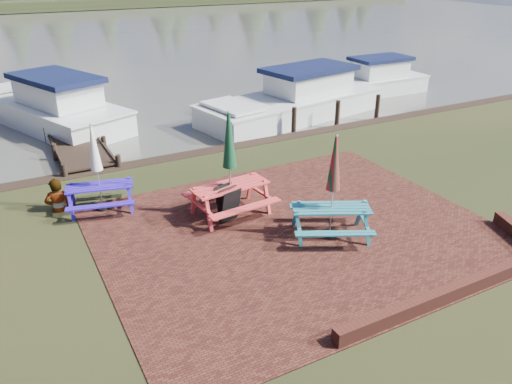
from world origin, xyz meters
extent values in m
plane|color=black|center=(0.00, 0.00, 0.00)|extent=(120.00, 120.00, 0.00)
cube|color=#351410|center=(0.00, 1.00, 0.01)|extent=(9.00, 7.50, 0.02)
cube|color=#4C1E16|center=(1.50, -2.60, 0.15)|extent=(6.00, 0.22, 0.30)
cube|color=#44413A|center=(0.00, 37.00, 0.00)|extent=(120.00, 60.00, 0.02)
cube|color=black|center=(0.00, 66.00, 0.50)|extent=(120.00, 10.00, 1.20)
cube|color=#27747E|center=(0.58, 0.44, 0.73)|extent=(1.89, 1.41, 0.04)
cube|color=#27747E|center=(0.28, -0.15, 0.44)|extent=(1.68, 1.01, 0.04)
cube|color=#27747E|center=(0.88, 1.04, 0.44)|extent=(1.68, 1.01, 0.04)
cube|color=#27747E|center=(-0.10, 0.79, 0.36)|extent=(0.76, 1.40, 0.73)
cube|color=#27747E|center=(1.27, 0.10, 0.36)|extent=(0.76, 1.40, 0.73)
cylinder|color=black|center=(0.58, 0.44, 0.05)|extent=(0.35, 0.35, 0.10)
cylinder|color=#B2B2B7|center=(0.58, 0.44, 1.23)|extent=(0.04, 0.04, 2.46)
cone|color=#A61721|center=(0.58, 0.44, 1.82)|extent=(0.31, 0.31, 1.23)
cube|color=#DD3A38|center=(-0.99, 2.51, 0.79)|extent=(1.97, 0.90, 0.04)
cube|color=#DD3A38|center=(-0.93, 1.79, 0.48)|extent=(1.93, 0.41, 0.04)
cube|color=#DD3A38|center=(-1.05, 3.23, 0.48)|extent=(1.93, 0.41, 0.04)
cube|color=#DD3A38|center=(-1.81, 2.44, 0.39)|extent=(0.22, 1.66, 0.79)
cube|color=#DD3A38|center=(-0.16, 2.58, 0.39)|extent=(0.22, 1.66, 0.79)
cylinder|color=black|center=(-0.99, 2.51, 0.05)|extent=(0.38, 0.38, 0.11)
cylinder|color=#B2B2B7|center=(-0.99, 2.51, 1.33)|extent=(0.04, 0.04, 2.66)
cone|color=#113F23|center=(-0.99, 2.51, 1.97)|extent=(0.34, 0.34, 1.33)
cube|color=#2E17B0|center=(-3.80, 4.30, 0.67)|extent=(1.74, 1.00, 0.04)
cube|color=#2E17B0|center=(-3.94, 3.70, 0.41)|extent=(1.65, 0.59, 0.04)
cube|color=#2E17B0|center=(-3.66, 4.90, 0.41)|extent=(1.65, 0.59, 0.04)
cube|color=#2E17B0|center=(-4.49, 4.46, 0.34)|extent=(0.40, 1.40, 0.67)
cube|color=#2E17B0|center=(-3.11, 4.14, 0.34)|extent=(0.40, 1.40, 0.67)
cylinder|color=black|center=(-3.80, 4.30, 0.05)|extent=(0.33, 0.33, 0.09)
cylinder|color=#B2B2B7|center=(-3.80, 4.30, 1.14)|extent=(0.03, 0.03, 2.28)
cone|color=white|center=(-3.80, 4.30, 1.69)|extent=(0.29, 0.29, 1.14)
cube|color=black|center=(-1.18, 2.11, 0.45)|extent=(0.58, 0.35, 0.88)
cube|color=black|center=(-1.18, 2.40, 0.45)|extent=(0.58, 0.35, 0.88)
cube|color=black|center=(-1.18, 2.25, 0.87)|extent=(0.54, 0.18, 0.03)
cube|color=black|center=(-3.50, 11.50, 0.12)|extent=(1.60, 9.00, 0.06)
cube|color=black|center=(-4.25, 11.50, 0.17)|extent=(0.08, 9.00, 0.08)
cube|color=black|center=(-2.75, 11.50, 0.17)|extent=(0.08, 9.00, 0.08)
cylinder|color=black|center=(-4.30, 7.00, -0.10)|extent=(0.16, 0.16, 1.00)
cylinder|color=black|center=(-2.70, 7.00, -0.10)|extent=(0.16, 0.16, 1.00)
cube|color=silver|center=(-3.88, 13.34, 0.16)|extent=(5.37, 8.23, 1.11)
cube|color=silver|center=(-3.88, 13.34, 0.74)|extent=(5.48, 8.39, 0.09)
cube|color=silver|center=(-3.53, 12.47, 1.28)|extent=(3.00, 3.75, 0.95)
cube|color=black|center=(-3.53, 12.47, 1.81)|extent=(3.37, 4.27, 0.20)
cube|color=silver|center=(-4.98, 16.09, 0.89)|extent=(2.63, 2.15, 0.11)
cube|color=silver|center=(5.14, 9.51, 0.15)|extent=(8.36, 4.21, 1.07)
cube|color=silver|center=(5.14, 9.51, 0.70)|extent=(8.53, 4.30, 0.09)
cube|color=silver|center=(6.08, 9.69, 1.21)|extent=(3.67, 2.58, 0.91)
cube|color=black|center=(6.08, 9.69, 1.73)|extent=(4.18, 2.89, 0.19)
cube|color=silver|center=(2.15, 8.95, 0.84)|extent=(1.85, 2.58, 0.11)
cube|color=silver|center=(10.51, 11.18, 0.11)|extent=(6.03, 2.15, 0.93)
cube|color=silver|center=(10.51, 11.18, 0.59)|extent=(6.15, 2.20, 0.07)
cube|color=silver|center=(11.23, 11.18, 1.03)|extent=(2.53, 1.54, 0.79)
cube|color=black|center=(11.23, 11.18, 1.48)|extent=(2.90, 1.71, 0.17)
cube|color=silver|center=(8.22, 11.19, 0.71)|extent=(1.09, 1.81, 0.09)
imported|color=gray|center=(-4.80, 4.76, 0.88)|extent=(0.71, 0.53, 1.76)
camera|label=1|loc=(-5.70, -7.68, 5.89)|focal=35.00mm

